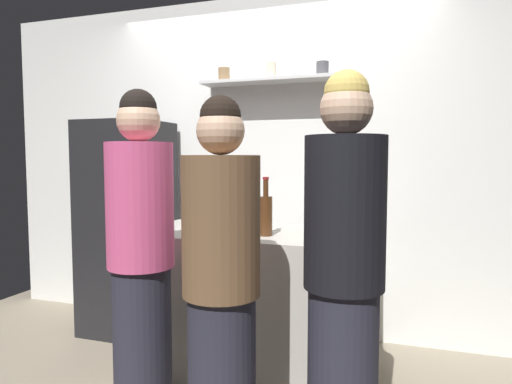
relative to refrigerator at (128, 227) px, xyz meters
name	(u,v)px	position (x,y,z in m)	size (l,w,h in m)	color
back_wall_assembly	(270,165)	(1.05, 0.40, 0.48)	(4.80, 0.32, 2.60)	white
refrigerator	(128,227)	(0.00, 0.00, 0.00)	(0.57, 0.63, 1.64)	black
counter	(256,302)	(1.19, -0.37, -0.37)	(1.47, 0.73, 0.90)	#B7B2A8
baking_pan	(226,226)	(0.98, -0.36, 0.10)	(0.34, 0.24, 0.05)	gray
utensil_holder	(190,213)	(0.60, -0.10, 0.14)	(0.09, 0.09, 0.23)	#B2B2B7
wine_bottle_amber_glass	(266,214)	(1.29, -0.48, 0.21)	(0.08, 0.08, 0.35)	#472814
wine_bottle_dark_glass	(206,208)	(0.74, -0.14, 0.18)	(0.07, 0.07, 0.30)	black
wine_bottle_green_glass	(242,219)	(1.17, -0.56, 0.18)	(0.07, 0.07, 0.29)	#19471E
wine_bottle_pale_glass	(334,211)	(1.63, -0.09, 0.19)	(0.07, 0.07, 0.32)	#B2BFB2
water_bottle_plastic	(355,221)	(1.81, -0.48, 0.18)	(0.09, 0.09, 0.24)	silver
person_blonde	(344,277)	(1.83, -1.13, 0.03)	(0.34, 0.34, 1.72)	#262633
person_pink_top	(141,258)	(0.79, -1.05, 0.03)	(0.34, 0.34, 1.70)	#262633
person_brown_jacket	(221,287)	(1.32, -1.24, -0.02)	(0.34, 0.34, 1.62)	#262633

